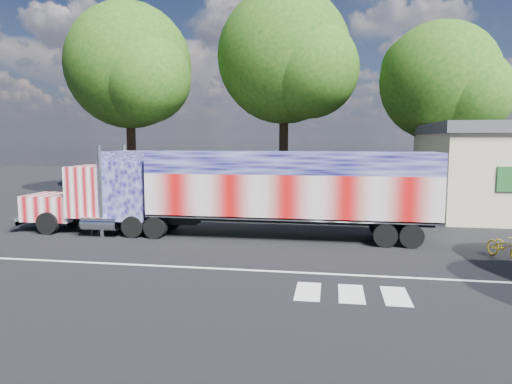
% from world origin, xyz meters
% --- Properties ---
extents(ground, '(100.00, 100.00, 0.00)m').
position_xyz_m(ground, '(0.00, 0.00, 0.00)').
color(ground, black).
extents(lane_markings, '(30.00, 2.67, 0.01)m').
position_xyz_m(lane_markings, '(1.71, -3.77, 0.01)').
color(lane_markings, silver).
rests_on(lane_markings, ground).
extents(semi_truck, '(18.91, 2.99, 4.03)m').
position_xyz_m(semi_truck, '(-0.73, 2.20, 2.08)').
color(semi_truck, black).
rests_on(semi_truck, ground).
extents(coach_bus, '(11.40, 2.65, 3.32)m').
position_xyz_m(coach_bus, '(-4.40, 9.96, 1.72)').
color(coach_bus, silver).
rests_on(coach_bus, ground).
extents(woman, '(0.69, 0.56, 1.66)m').
position_xyz_m(woman, '(-7.15, 1.50, 0.83)').
color(woman, slate).
rests_on(woman, ground).
extents(bicycle, '(1.24, 1.83, 0.91)m').
position_xyz_m(bicycle, '(9.60, -0.07, 0.46)').
color(bicycle, gold).
rests_on(bicycle, ground).
extents(tree_ne_a, '(8.36, 7.96, 12.17)m').
position_xyz_m(tree_ne_a, '(10.60, 15.64, 8.13)').
color(tree_ne_a, black).
rests_on(tree_ne_a, ground).
extents(tree_nw_a, '(10.12, 9.63, 14.78)m').
position_xyz_m(tree_nw_a, '(-12.14, 16.69, 9.90)').
color(tree_nw_a, black).
rests_on(tree_nw_a, ground).
extents(tree_n_mid, '(10.63, 10.13, 15.60)m').
position_xyz_m(tree_n_mid, '(-0.17, 18.00, 10.47)').
color(tree_n_mid, black).
rests_on(tree_n_mid, ground).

